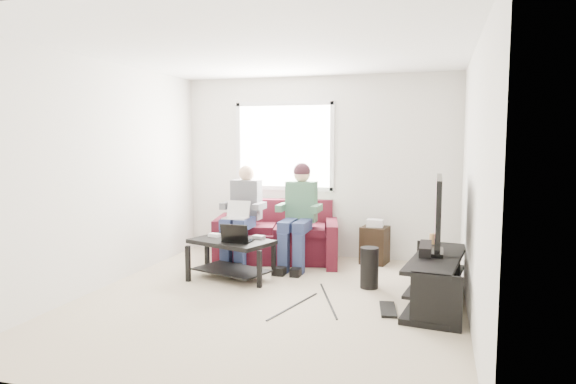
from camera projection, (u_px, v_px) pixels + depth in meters
The scene contains 26 objects.
floor at pixel (269, 301), 5.43m from camera, with size 4.50×4.50×0.00m, color #C0AF95.
ceiling at pixel (268, 50), 5.16m from camera, with size 4.50×4.50×0.00m, color white.
wall_back at pixel (317, 167), 7.44m from camera, with size 4.50×4.50×0.00m, color silver.
wall_front at pixel (152, 206), 3.15m from camera, with size 4.50×4.50×0.00m, color silver.
wall_left at pixel (102, 175), 5.85m from camera, with size 4.50×4.50×0.00m, color silver.
wall_right at pixel (473, 184), 4.73m from camera, with size 4.50×4.50×0.00m, color silver.
window at pixel (284, 146), 7.53m from camera, with size 1.48×0.04×1.28m.
sofa at pixel (277, 238), 7.27m from camera, with size 1.94×1.12×0.83m.
person_left at pixel (242, 210), 7.05m from camera, with size 0.40×0.70×1.34m.
person_right at pixel (299, 208), 6.83m from camera, with size 0.40×0.71×1.38m.
laptop_silver at pixel (236, 214), 6.83m from camera, with size 0.32×0.22×0.24m, color silver, non-canonical shape.
coffee_table at pixel (232, 250), 6.27m from camera, with size 1.11×0.87×0.48m.
laptop_black at pixel (238, 232), 6.13m from camera, with size 0.34×0.24×0.24m, color black, non-canonical shape.
controller_a at pixel (214, 235), 6.44m from camera, with size 0.14×0.09×0.04m, color silver.
controller_b at pixel (230, 235), 6.45m from camera, with size 0.14×0.09×0.04m, color black.
controller_c at pixel (259, 237), 6.31m from camera, with size 0.14×0.09×0.04m, color gray.
tv_stand at pixel (436, 283), 5.30m from camera, with size 0.67×1.59×0.51m.
tv at pixel (438, 211), 5.32m from camera, with size 0.12×1.10×0.81m.
soundbar at pixel (425, 249), 5.40m from camera, with size 0.12×0.50×0.10m, color black.
drink_cup at pixel (433, 239), 5.88m from camera, with size 0.08×0.08×0.12m, color #B1854C.
console_white at pixel (436, 287), 4.92m from camera, with size 0.30×0.22×0.06m, color silver.
console_grey at pixel (437, 268), 5.58m from camera, with size 0.34×0.26×0.08m, color gray.
console_black at pixel (437, 277), 5.25m from camera, with size 0.38×0.30×0.07m, color black.
subwoofer at pixel (369, 268), 5.88m from camera, with size 0.21×0.21×0.47m, color black.
keyboard_floor at pixel (388, 309), 5.13m from camera, with size 0.15×0.46×0.03m, color black.
end_table at pixel (375, 244), 7.05m from camera, with size 0.34×0.34×0.61m.
Camera 1 is at (1.68, -5.01, 1.72)m, focal length 32.00 mm.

